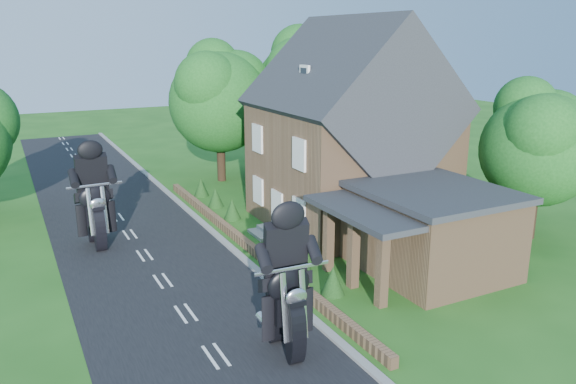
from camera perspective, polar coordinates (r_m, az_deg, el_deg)
name	(u,v)px	position (r m, az deg, el deg)	size (l,w,h in m)	color
ground	(186,314)	(20.04, -10.35, -12.07)	(120.00, 120.00, 0.00)	#215818
road	(186,313)	(20.03, -10.35, -12.05)	(7.00, 80.00, 0.02)	black
kerb	(281,291)	(21.19, -0.75, -10.03)	(0.30, 80.00, 0.12)	gray
garden_wall	(244,243)	(25.58, -4.45, -5.14)	(0.30, 22.00, 0.40)	#8A6546
house	(350,138)	(28.18, 6.30, 5.47)	(9.54, 8.64, 10.24)	#8A6546
annex	(428,229)	(23.20, 14.06, -3.65)	(7.05, 5.94, 3.44)	#8A6546
tree_annex_side	(543,139)	(28.29, 24.48, 4.94)	(5.64, 5.20, 7.48)	black
tree_house_right	(414,108)	(33.79, 12.72, 8.29)	(6.51, 6.00, 8.40)	black
tree_behind_house	(314,83)	(38.45, 2.63, 11.02)	(7.81, 7.20, 10.08)	black
tree_behind_left	(225,93)	(36.82, -6.45, 9.98)	(6.94, 6.40, 9.16)	black
shrub_a	(333,280)	(20.93, 4.59, -8.95)	(0.90, 0.90, 1.10)	#123410
shrub_b	(301,258)	(22.91, 1.29, -6.67)	(0.90, 0.90, 1.10)	#123410
shrub_c	(274,239)	(24.99, -1.45, -4.75)	(0.90, 0.90, 1.10)	#123410
shrub_d	(232,209)	(29.34, -5.70, -1.73)	(0.90, 0.90, 1.10)	#123410
shrub_e	(216,197)	(31.59, -7.37, -0.54)	(0.90, 0.90, 1.10)	#123410
shrub_f	(201,187)	(33.87, -8.82, 0.50)	(0.90, 0.90, 1.10)	#123410
motorcycle_lead	(286,331)	(17.23, -0.22, -13.95)	(0.39, 1.54, 1.43)	black
motorcycle_follow	(97,231)	(26.78, -18.82, -3.79)	(0.40, 1.58, 1.47)	black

